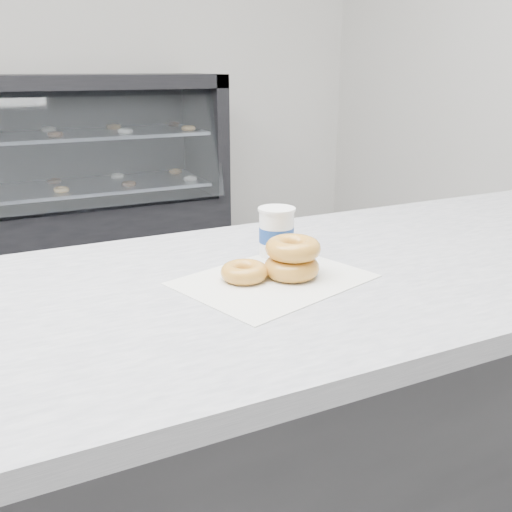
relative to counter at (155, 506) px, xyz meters
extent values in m
plane|color=gray|center=(0.00, 0.60, -0.45)|extent=(5.00, 5.00, 0.00)
cube|color=silver|center=(0.00, 0.00, 0.43)|extent=(3.06, 0.76, 0.04)
cube|color=black|center=(0.00, 2.70, -0.20)|extent=(2.40, 0.70, 0.50)
cube|color=black|center=(0.00, 2.70, 0.76)|extent=(2.40, 0.70, 0.08)
cube|color=black|center=(0.00, 3.02, 0.42)|extent=(2.40, 0.06, 0.75)
cube|color=black|center=(1.16, 2.70, 0.42)|extent=(0.08, 0.70, 0.75)
cube|color=white|center=(0.00, 2.39, 0.42)|extent=(2.28, 0.16, 0.70)
cube|color=silver|center=(0.00, 2.70, 0.13)|extent=(2.20, 0.55, 0.02)
cube|color=silver|center=(0.00, 2.70, 0.45)|extent=(2.20, 0.55, 0.02)
cube|color=silver|center=(0.25, -0.02, 0.45)|extent=(0.40, 0.35, 0.00)
torus|color=gold|center=(0.20, 0.01, 0.47)|extent=(0.09, 0.09, 0.03)
torus|color=gold|center=(0.29, -0.02, 0.47)|extent=(0.11, 0.11, 0.04)
torus|color=gold|center=(0.30, -0.02, 0.51)|extent=(0.13, 0.13, 0.04)
cylinder|color=white|center=(0.33, 0.11, 0.50)|extent=(0.08, 0.08, 0.11)
cylinder|color=white|center=(0.33, 0.11, 0.55)|extent=(0.08, 0.08, 0.01)
cylinder|color=navy|center=(0.33, 0.11, 0.50)|extent=(0.09, 0.09, 0.03)
camera|label=1|loc=(-0.23, -0.92, 0.84)|focal=40.00mm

